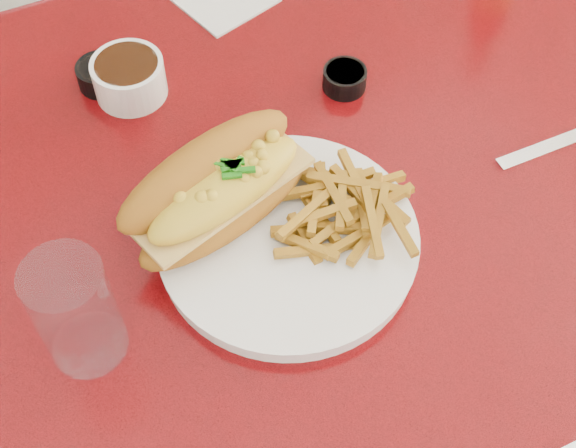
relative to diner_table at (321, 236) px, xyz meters
name	(u,v)px	position (x,y,z in m)	size (l,w,h in m)	color
ground	(310,415)	(0.00, 0.00, -0.61)	(8.00, 8.00, 0.00)	silver
diner_table	(321,236)	(0.00, 0.00, 0.00)	(1.23, 0.83, 0.77)	#BC0C11
booth_bench_far	(150,35)	(0.00, 0.81, -0.32)	(1.20, 0.51, 0.90)	#A1140A
dinner_plate	(288,241)	(-0.09, -0.09, 0.17)	(0.31, 0.31, 0.02)	white
mac_hoagie	(218,188)	(-0.14, -0.04, 0.22)	(0.23, 0.16, 0.09)	#A7681A
fries_pile	(346,204)	(-0.02, -0.09, 0.20)	(0.12, 0.11, 0.03)	#BD8620
fork	(329,198)	(-0.03, -0.07, 0.18)	(0.05, 0.15, 0.00)	silver
gravy_ramekin	(129,77)	(-0.17, 0.18, 0.19)	(0.09, 0.09, 0.05)	white
sauce_cup_left	(101,74)	(-0.19, 0.21, 0.18)	(0.06, 0.06, 0.03)	black
sauce_cup_right	(345,78)	(0.07, 0.09, 0.18)	(0.06, 0.06, 0.03)	black
water_tumbler	(76,312)	(-0.31, -0.12, 0.22)	(0.07, 0.07, 0.13)	silver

